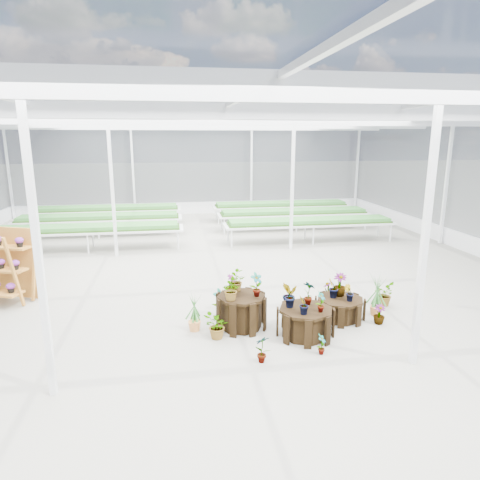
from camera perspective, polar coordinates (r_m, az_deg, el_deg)
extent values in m
plane|color=gray|center=(11.02, -2.86, -7.07)|extent=(24.00, 24.00, 0.00)
cylinder|color=black|center=(9.00, 0.14, -9.50)|extent=(1.29, 1.29, 0.70)
cylinder|color=black|center=(8.75, 8.70, -10.78)|extent=(1.31, 1.31, 0.58)
cylinder|color=black|center=(9.70, 13.15, -8.86)|extent=(1.32, 1.32, 0.47)
imported|color=#33702F|center=(8.86, -1.14, -6.00)|extent=(0.33, 0.33, 0.43)
imported|color=#33702F|center=(8.75, 2.20, -5.96)|extent=(0.32, 0.27, 0.51)
imported|color=#33702F|center=(9.09, -0.63, -5.46)|extent=(0.47, 0.49, 0.43)
imported|color=#33702F|center=(8.57, -1.35, -6.66)|extent=(0.44, 0.47, 0.43)
imported|color=#33702F|center=(8.58, 6.83, -7.43)|extent=(0.30, 0.26, 0.46)
imported|color=#33702F|center=(8.45, 10.75, -8.11)|extent=(0.26, 0.26, 0.41)
imported|color=#33702F|center=(8.75, 9.15, -6.95)|extent=(0.30, 0.32, 0.51)
imported|color=#33702F|center=(8.27, 8.47, -8.56)|extent=(0.27, 0.28, 0.39)
imported|color=#33702F|center=(9.52, 12.29, -6.28)|extent=(0.32, 0.31, 0.45)
imported|color=#33702F|center=(9.44, 14.33, -6.84)|extent=(0.24, 0.22, 0.37)
imported|color=#33702F|center=(9.68, 13.15, -5.83)|extent=(0.38, 0.38, 0.51)
imported|color=#33702F|center=(8.55, -3.14, -11.43)|extent=(0.62, 0.63, 0.53)
imported|color=#33702F|center=(9.53, -2.66, -8.39)|extent=(0.40, 0.34, 0.63)
imported|color=#33702F|center=(7.75, 2.97, -14.25)|extent=(0.32, 0.26, 0.52)
imported|color=#33702F|center=(8.15, 10.83, -13.53)|extent=(0.24, 0.25, 0.40)
imported|color=#33702F|center=(9.67, 18.07, -9.41)|extent=(0.30, 0.30, 0.42)
imported|color=#33702F|center=(10.72, 18.62, -6.84)|extent=(0.62, 0.64, 0.54)
imported|color=#33702F|center=(10.54, 11.66, -6.73)|extent=(0.41, 0.41, 0.55)
imported|color=#33702F|center=(10.02, 6.52, -7.32)|extent=(0.35, 0.40, 0.64)
imported|color=#33702F|center=(9.87, -1.78, -7.96)|extent=(0.35, 0.36, 0.52)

